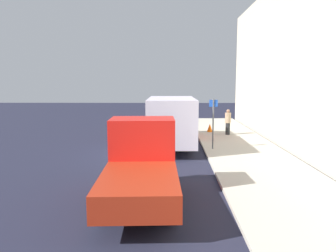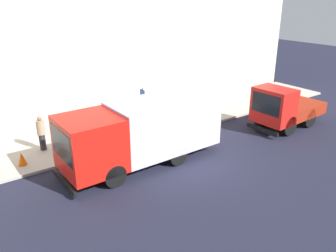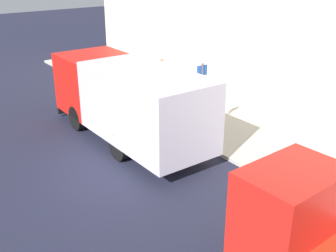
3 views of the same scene
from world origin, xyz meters
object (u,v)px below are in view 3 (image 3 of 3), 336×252
traffic_cone_orange (129,86)px  street_sign_post (202,94)px  pedestrian_walking (161,76)px  large_utility_truck (128,98)px

traffic_cone_orange → street_sign_post: (-0.53, -5.94, 1.28)m
pedestrian_walking → traffic_cone_orange: (-1.06, 1.23, -0.60)m
traffic_cone_orange → large_utility_truck: bearing=-120.9°
traffic_cone_orange → street_sign_post: bearing=-95.1°
large_utility_truck → traffic_cone_orange: 5.42m
pedestrian_walking → large_utility_truck: bearing=-144.3°
large_utility_truck → traffic_cone_orange: large_utility_truck is taller
traffic_cone_orange → street_sign_post: 6.10m
large_utility_truck → pedestrian_walking: (3.77, 3.31, -0.57)m
pedestrian_walking → traffic_cone_orange: size_ratio=2.94×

